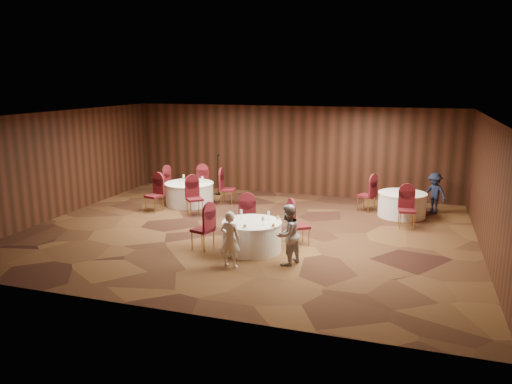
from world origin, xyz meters
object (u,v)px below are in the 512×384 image
(mic_stand, at_px, (218,183))
(man_c, at_px, (434,193))
(table_main, at_px, (252,236))
(woman_b, at_px, (287,235))
(table_right, at_px, (402,204))
(woman_a, at_px, (230,239))
(table_left, at_px, (190,193))

(mic_stand, distance_m, man_c, 7.46)
(table_main, relative_size, woman_b, 1.04)
(man_c, bearing_deg, table_right, -108.41)
(mic_stand, height_order, woman_a, mic_stand)
(table_right, height_order, woman_a, woman_a)
(woman_b, bearing_deg, table_left, -110.15)
(woman_b, bearing_deg, mic_stand, -121.55)
(table_right, relative_size, woman_a, 1.13)
(mic_stand, bearing_deg, woman_b, -55.64)
(table_left, xyz_separation_m, woman_b, (4.52, -4.40, 0.32))
(woman_a, xyz_separation_m, woman_b, (1.17, 0.55, 0.05))
(table_main, xyz_separation_m, woman_b, (1.05, -0.62, 0.32))
(table_left, height_order, man_c, man_c)
(table_left, distance_m, table_right, 6.88)
(table_main, bearing_deg, mic_stand, 119.66)
(table_main, height_order, mic_stand, mic_stand)
(woman_b, bearing_deg, woman_a, -40.82)
(table_main, relative_size, man_c, 1.13)
(table_left, distance_m, mic_stand, 1.75)
(woman_a, height_order, man_c, woman_a)
(mic_stand, relative_size, man_c, 1.14)
(mic_stand, bearing_deg, man_c, -2.86)
(table_main, xyz_separation_m, woman_a, (-0.12, -1.17, 0.27))
(table_left, bearing_deg, table_main, -47.48)
(table_right, distance_m, mic_stand, 6.60)
(woman_a, bearing_deg, woman_b, -150.02)
(table_main, xyz_separation_m, table_right, (3.38, 4.43, 0.00))
(man_c, bearing_deg, table_left, -135.42)
(table_right, relative_size, mic_stand, 0.99)
(table_left, xyz_separation_m, table_right, (6.85, 0.64, 0.00))
(table_left, height_order, table_right, same)
(mic_stand, bearing_deg, woman_a, -65.68)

